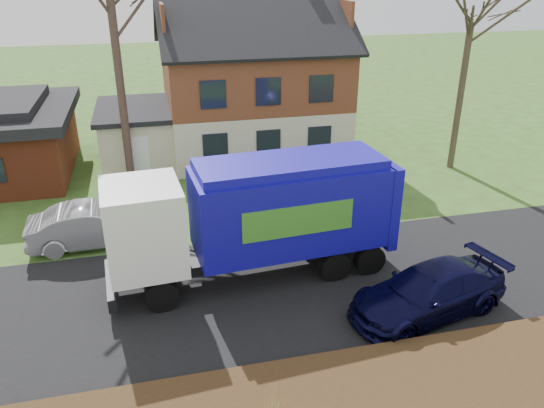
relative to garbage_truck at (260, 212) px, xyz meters
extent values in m
plane|color=#304C19|center=(0.43, -1.00, -2.28)|extent=(120.00, 120.00, 0.00)
cube|color=black|center=(0.43, -1.00, -2.27)|extent=(80.00, 7.00, 0.02)
cube|color=beige|center=(2.43, 13.00, -0.93)|extent=(9.00, 7.50, 2.70)
cube|color=#562B18|center=(2.43, 13.00, 1.82)|extent=(9.00, 7.50, 2.80)
cube|color=beige|center=(-3.77, 12.50, -0.98)|extent=(3.50, 5.50, 2.60)
cube|color=black|center=(-3.77, 12.50, 0.44)|extent=(3.90, 5.90, 0.24)
cylinder|color=black|center=(-3.28, -1.27, -1.77)|extent=(1.04, 0.42, 1.02)
cylinder|color=black|center=(-3.44, 0.77, -1.77)|extent=(1.04, 0.42, 1.02)
cylinder|color=black|center=(2.26, -0.86, -1.77)|extent=(1.04, 0.42, 1.02)
cylinder|color=black|center=(2.11, 1.19, -1.77)|extent=(1.04, 0.42, 1.02)
cylinder|color=black|center=(3.53, -0.76, -1.77)|extent=(1.04, 0.42, 1.02)
cylinder|color=black|center=(3.38, 1.28, -1.77)|extent=(1.04, 0.42, 1.02)
cube|color=black|center=(0.05, 0.00, -1.45)|extent=(8.46, 1.79, 0.34)
cube|color=white|center=(-3.60, -0.27, 0.06)|extent=(2.42, 2.60, 2.64)
cube|color=black|center=(-4.67, -0.35, 0.21)|extent=(0.24, 2.15, 0.88)
cube|color=black|center=(-4.77, -0.36, -1.74)|extent=(0.43, 2.45, 0.44)
cube|color=#110C94|center=(0.97, 0.07, 0.06)|extent=(6.31, 2.89, 2.64)
cube|color=#110C94|center=(0.97, 0.07, 1.53)|extent=(6.00, 2.58, 0.29)
cube|color=#110C94|center=(4.14, 0.31, -0.03)|extent=(0.53, 2.51, 2.83)
cube|color=#3B7C28|center=(0.92, -1.17, 0.16)|extent=(3.51, 0.30, 0.98)
cube|color=#3B7C28|center=(0.73, 1.30, 0.16)|extent=(3.51, 0.30, 0.98)
imported|color=#B6B8BE|center=(-5.42, 3.46, -1.50)|extent=(4.78, 1.86, 1.55)
imported|color=black|center=(4.30, -3.22, -1.56)|extent=(5.28, 3.10, 1.44)
cylinder|color=#46332A|center=(-4.20, 9.31, 2.06)|extent=(0.36, 0.36, 8.69)
cylinder|color=#453B29|center=(11.59, 7.73, 1.22)|extent=(0.32, 0.32, 6.99)
cylinder|color=#403726|center=(2.30, 20.46, 2.46)|extent=(0.36, 0.36, 9.49)
cone|color=tan|center=(-0.97, -6.63, -1.46)|extent=(0.04, 0.04, 1.04)
cone|color=tan|center=(-1.13, -6.50, -1.46)|extent=(0.04, 0.04, 1.04)
camera|label=1|loc=(-3.20, -14.80, 7.19)|focal=35.00mm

